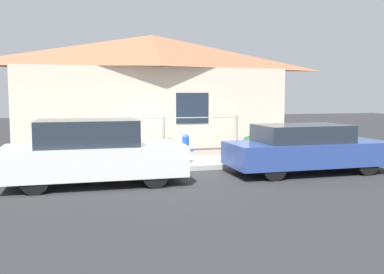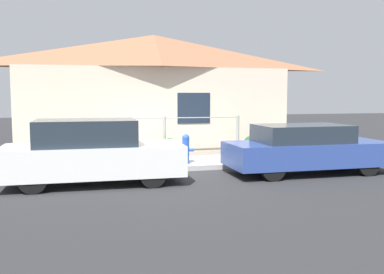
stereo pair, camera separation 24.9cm
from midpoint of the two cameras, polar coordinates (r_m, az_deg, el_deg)
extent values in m
plane|color=#2D2D30|center=(11.55, -2.59, -4.65)|extent=(60.00, 60.00, 0.00)
cube|color=#B2AFA8|center=(12.48, -3.60, -3.57)|extent=(24.00, 1.94, 0.14)
cube|color=beige|center=(13.87, -5.00, 3.22)|extent=(8.93, 0.12, 2.96)
cube|color=#1E2838|center=(14.04, -0.46, 3.88)|extent=(1.10, 0.04, 1.00)
pyramid|color=#A36647|center=(14.95, -5.82, 11.25)|extent=(9.33, 2.20, 1.13)
cylinder|color=#999993|center=(12.93, -14.85, -0.28)|extent=(0.10, 0.10, 1.27)
cylinder|color=#999993|center=(13.18, -4.37, 0.00)|extent=(0.10, 0.10, 1.27)
cylinder|color=#999993|center=(13.85, 5.41, 0.27)|extent=(0.10, 0.10, 1.27)
cylinder|color=#999993|center=(13.14, -4.39, 2.53)|extent=(4.80, 0.03, 0.03)
cube|color=white|center=(10.12, -13.45, -3.01)|extent=(4.10, 1.70, 0.69)
cube|color=#232D38|center=(10.04, -14.46, 0.58)|extent=(2.26, 1.48, 0.59)
cylinder|color=black|center=(10.95, -6.87, -3.69)|extent=(0.60, 0.21, 0.59)
cylinder|color=black|center=(9.59, -5.71, -5.02)|extent=(0.60, 0.21, 0.59)
cylinder|color=black|center=(10.91, -20.18, -4.04)|extent=(0.60, 0.21, 0.59)
cylinder|color=black|center=(9.53, -20.96, -5.43)|extent=(0.60, 0.21, 0.59)
cube|color=#2D4793|center=(11.69, 14.51, -2.08)|extent=(4.26, 1.68, 0.60)
cube|color=#232D38|center=(11.54, 13.85, 0.49)|extent=(2.35, 1.47, 0.45)
cylinder|color=black|center=(13.01, 17.93, -2.40)|extent=(0.61, 0.20, 0.61)
cylinder|color=black|center=(11.87, 21.75, -3.29)|extent=(0.61, 0.20, 0.61)
cylinder|color=black|center=(11.76, 7.16, -3.00)|extent=(0.61, 0.20, 0.61)
cylinder|color=black|center=(10.48, 10.20, -4.11)|extent=(0.61, 0.20, 0.61)
cylinder|color=blue|center=(12.00, -1.44, -1.93)|extent=(0.19, 0.19, 0.69)
sphere|color=blue|center=(11.96, -1.45, -0.10)|extent=(0.20, 0.20, 0.20)
cylinder|color=blue|center=(11.96, -2.10, -1.79)|extent=(0.17, 0.09, 0.09)
cylinder|color=blue|center=(12.03, -0.79, -1.74)|extent=(0.17, 0.09, 0.09)
cylinder|color=slate|center=(13.05, -3.59, -2.39)|extent=(0.29, 0.29, 0.21)
sphere|color=#235B28|center=(13.01, -3.60, -1.17)|extent=(0.47, 0.47, 0.47)
cylinder|color=slate|center=(12.78, -14.63, -2.85)|extent=(0.25, 0.25, 0.16)
sphere|color=#4C8E3D|center=(12.75, -14.66, -1.87)|extent=(0.38, 0.38, 0.38)
cylinder|color=#9E5638|center=(13.81, 7.24, -2.10)|extent=(0.30, 0.30, 0.15)
sphere|color=#235B28|center=(13.77, 7.25, -0.94)|extent=(0.54, 0.54, 0.54)
camera|label=1|loc=(0.12, -90.60, -0.06)|focal=40.00mm
camera|label=2|loc=(0.12, 89.40, 0.06)|focal=40.00mm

